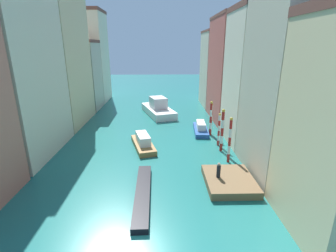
# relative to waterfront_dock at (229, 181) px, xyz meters

# --- Properties ---
(ground_plane) EXTENTS (154.00, 154.00, 0.00)m
(ground_plane) POSITION_rel_waterfront_dock_xyz_m (-8.14, 16.98, -0.35)
(ground_plane) COLOR #1E6B66
(building_left_1) EXTENTS (6.14, 12.14, 19.14)m
(building_left_1) POSITION_rel_waterfront_dock_xyz_m (-21.77, 7.75, 9.24)
(building_left_1) COLOR beige
(building_left_1) RESTS_ON ground
(building_left_2) EXTENTS (6.14, 12.12, 21.83)m
(building_left_2) POSITION_rel_waterfront_dock_xyz_m (-21.77, 19.91, 10.59)
(building_left_2) COLOR beige
(building_left_2) RESTS_ON ground
(building_left_3) EXTENTS (6.14, 7.20, 13.34)m
(building_left_3) POSITION_rel_waterfront_dock_xyz_m (-21.77, 29.96, 6.34)
(building_left_3) COLOR #BCB299
(building_left_3) RESTS_ON ground
(building_left_4) EXTENTS (6.14, 8.56, 19.69)m
(building_left_4) POSITION_rel_waterfront_dock_xyz_m (-21.77, 37.94, 9.51)
(building_left_4) COLOR beige
(building_left_4) RESTS_ON ground
(building_right_1) EXTENTS (6.14, 9.13, 17.62)m
(building_right_1) POSITION_rel_waterfront_dock_xyz_m (5.49, 2.53, 8.48)
(building_right_1) COLOR #BCB299
(building_right_1) RESTS_ON ground
(building_right_2) EXTENTS (6.14, 8.27, 16.81)m
(building_right_2) POSITION_rel_waterfront_dock_xyz_m (5.49, 11.25, 8.07)
(building_right_2) COLOR beige
(building_right_2) RESTS_ON ground
(building_right_3) EXTENTS (6.14, 11.73, 16.94)m
(building_right_3) POSITION_rel_waterfront_dock_xyz_m (5.49, 21.62, 8.13)
(building_right_3) COLOR #B25147
(building_right_3) RESTS_ON ground
(building_right_4) EXTENTS (6.14, 9.87, 15.24)m
(building_right_4) POSITION_rel_waterfront_dock_xyz_m (5.49, 32.55, 7.28)
(building_right_4) COLOR #BCB299
(building_right_4) RESTS_ON ground
(waterfront_dock) EXTENTS (4.36, 5.22, 0.69)m
(waterfront_dock) POSITION_rel_waterfront_dock_xyz_m (0.00, 0.00, 0.00)
(waterfront_dock) COLOR brown
(waterfront_dock) RESTS_ON ground
(person_on_dock) EXTENTS (0.36, 0.36, 1.43)m
(person_on_dock) POSITION_rel_waterfront_dock_xyz_m (-1.02, 0.11, 1.01)
(person_on_dock) COLOR black
(person_on_dock) RESTS_ON waterfront_dock
(mooring_pole_0) EXTENTS (0.32, 0.32, 5.09)m
(mooring_pole_0) POSITION_rel_waterfront_dock_xyz_m (1.09, 4.61, 2.25)
(mooring_pole_0) COLOR red
(mooring_pole_0) RESTS_ON ground
(mooring_pole_1) EXTENTS (0.38, 0.38, 5.23)m
(mooring_pole_1) POSITION_rel_waterfront_dock_xyz_m (0.97, 7.63, 2.33)
(mooring_pole_1) COLOR red
(mooring_pole_1) RESTS_ON ground
(mooring_pole_2) EXTENTS (0.32, 0.32, 4.25)m
(mooring_pole_2) POSITION_rel_waterfront_dock_xyz_m (1.03, 9.46, 1.83)
(mooring_pole_2) COLOR red
(mooring_pole_2) RESTS_ON ground
(mooring_pole_3) EXTENTS (0.36, 0.36, 4.94)m
(mooring_pole_3) POSITION_rel_waterfront_dock_xyz_m (0.70, 13.33, 2.18)
(mooring_pole_3) COLOR red
(mooring_pole_3) RESTS_ON ground
(mooring_pole_4) EXTENTS (0.35, 0.35, 4.60)m
(mooring_pole_4) POSITION_rel_waterfront_dock_xyz_m (0.81, 13.63, 2.01)
(mooring_pole_4) COLOR red
(mooring_pole_4) RESTS_ON ground
(vaporetto_white) EXTENTS (6.86, 10.81, 3.23)m
(vaporetto_white) POSITION_rel_waterfront_dock_xyz_m (-6.86, 24.86, 0.71)
(vaporetto_white) COLOR white
(vaporetto_white) RESTS_ON ground
(gondola_black) EXTENTS (1.44, 9.24, 0.50)m
(gondola_black) POSITION_rel_waterfront_dock_xyz_m (-7.82, -1.74, -0.09)
(gondola_black) COLOR black
(gondola_black) RESTS_ON ground
(motorboat_0) EXTENTS (2.28, 6.20, 1.52)m
(motorboat_0) POSITION_rel_waterfront_dock_xyz_m (-0.43, 14.73, 0.20)
(motorboat_0) COLOR #234C93
(motorboat_0) RESTS_ON ground
(motorboat_1) EXTENTS (3.66, 6.65, 1.75)m
(motorboat_1) POSITION_rel_waterfront_dock_xyz_m (-8.54, 8.98, 0.30)
(motorboat_1) COLOR olive
(motorboat_1) RESTS_ON ground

